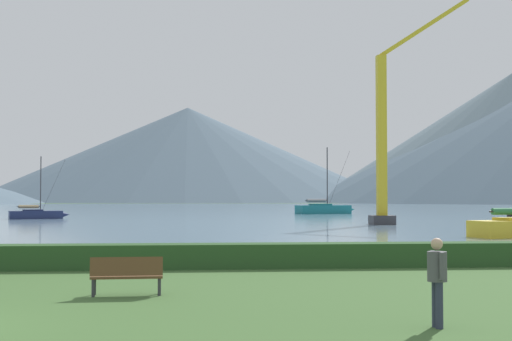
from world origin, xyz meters
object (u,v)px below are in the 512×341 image
at_px(sailboat_slip_2, 324,209).
at_px(sailboat_slip_3, 37,214).
at_px(person_standing_walker, 437,275).
at_px(park_bench_near_path, 127,274).
at_px(dock_crane, 386,145).

height_order(sailboat_slip_2, sailboat_slip_3, sailboat_slip_2).
xyz_separation_m(sailboat_slip_2, person_standing_walker, (-14.36, -89.20, 0.23)).
xyz_separation_m(park_bench_near_path, dock_crane, (18.53, 43.93, 6.48)).
height_order(sailboat_slip_2, park_bench_near_path, sailboat_slip_2).
distance_m(person_standing_walker, dock_crane, 50.66).
relative_size(park_bench_near_path, dock_crane, 0.09).
relative_size(sailboat_slip_2, person_standing_walker, 5.86).
xyz_separation_m(park_bench_near_path, person_standing_walker, (6.10, -4.81, 0.44)).
xyz_separation_m(sailboat_slip_2, sailboat_slip_3, (-36.23, -21.09, -0.21)).
bearing_deg(park_bench_near_path, sailboat_slip_2, 73.95).
relative_size(park_bench_near_path, person_standing_walker, 1.07).
height_order(sailboat_slip_2, person_standing_walker, sailboat_slip_2).
bearing_deg(dock_crane, park_bench_near_path, -112.87).
bearing_deg(park_bench_near_path, person_standing_walker, -40.69).
distance_m(sailboat_slip_2, park_bench_near_path, 86.84).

